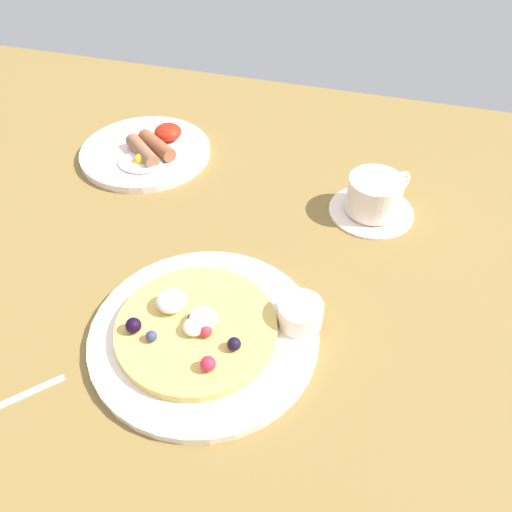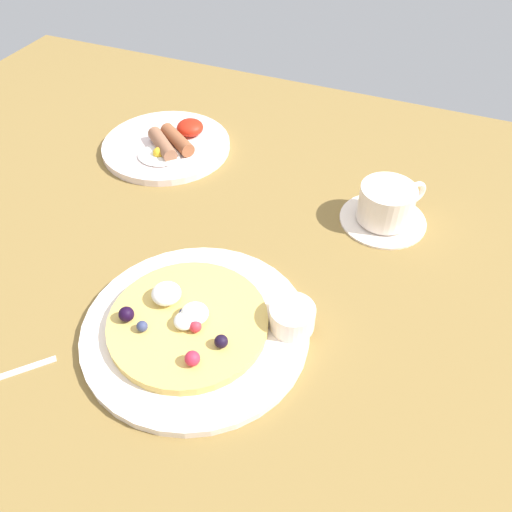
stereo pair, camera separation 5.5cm
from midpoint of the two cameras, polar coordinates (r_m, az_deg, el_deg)
ground_plane at (r=71.73cm, az=-1.03°, el=-3.93°), size 154.94×119.22×3.00cm
pancake_plate at (r=65.17cm, az=-4.26°, el=-7.98°), size 27.98×27.98×1.13cm
pancake_with_berries at (r=64.17cm, az=-5.15°, el=-7.13°), size 19.57×19.57×3.45cm
syrup_ramekin at (r=63.73cm, az=6.45°, el=-6.70°), size 5.56×5.56×3.13cm
breakfast_plate at (r=96.56cm, az=-8.09°, el=11.74°), size 22.69×22.69×1.27cm
fried_breakfast at (r=94.75cm, az=-7.23°, el=12.39°), size 9.92×14.38×2.85cm
coffee_saucer at (r=82.78cm, az=15.50°, el=3.83°), size 13.07×13.07×0.68cm
coffee_cup at (r=80.91cm, az=16.01°, el=5.57°), size 9.18×9.62×5.50cm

